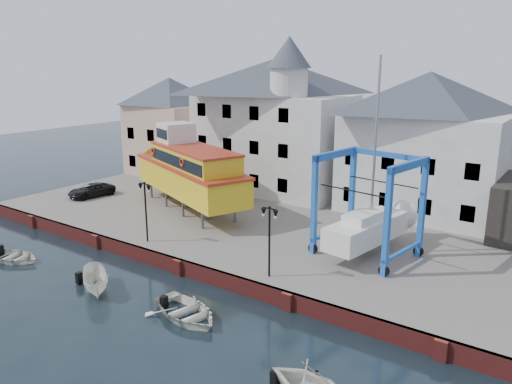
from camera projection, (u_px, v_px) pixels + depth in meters
The scene contains 14 objects.
ground at pixel (179, 275), 31.21m from camera, with size 140.00×140.00×0.00m, color #17242B.
hardstanding at pixel (275, 222), 39.78m from camera, with size 44.00×22.00×1.00m, color #66635C.
quay_wall at pixel (180, 267), 31.16m from camera, with size 44.00×0.47×1.00m.
building_pink at pixel (171, 126), 53.91m from camera, with size 8.00×7.00×10.30m.
building_white_main at pixel (275, 123), 46.61m from camera, with size 14.00×8.30×14.00m.
building_white_right at pixel (425, 144), 39.56m from camera, with size 12.00×8.00×11.20m.
lamp_post_left at pixel (145, 197), 33.33m from camera, with size 1.12×0.32×4.20m.
lamp_post_right at pixel (269, 224), 27.76m from camera, with size 1.12×0.32×4.20m.
tour_boat at pixel (185, 169), 41.41m from camera, with size 16.20×9.57×6.95m.
travel_lift at pixel (373, 221), 31.76m from camera, with size 6.37×8.37×12.31m.
van at pixel (91, 190), 45.33m from camera, with size 1.94×4.21×1.17m, color black.
motorboat_a at pixel (97, 291), 29.00m from camera, with size 1.39×3.71×1.43m, color white.
motorboat_b at pixel (186, 317), 25.96m from camera, with size 3.24×4.53×0.94m, color white.
motorboat_d at pixel (14, 261), 33.41m from camera, with size 2.72×3.81×0.79m, color white.
Camera 1 is at (20.58, -20.83, 12.90)m, focal length 35.00 mm.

